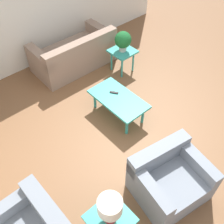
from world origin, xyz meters
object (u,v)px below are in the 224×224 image
Objects in this scene: sofa at (75,55)px; side_table_plant at (123,54)px; armchair at (169,179)px; table_lamp at (110,208)px; potted_plant at (123,40)px; coffee_table at (118,100)px; side_table_lamp at (110,221)px.

sofa reaches higher than side_table_plant.
armchair is 1.16m from table_lamp.
armchair is 2.56× the size of potted_plant.
table_lamp is (-3.30, 1.86, 0.49)m from sofa.
sofa is 1.66× the size of coffee_table.
coffee_table is 1.43m from potted_plant.
potted_plant is (-0.00, 0.00, 0.33)m from side_table_plant.
potted_plant reaches higher than side_table_lamp.
table_lamp is at bearing 134.28° from side_table_plant.
sofa is 4.17× the size of potted_plant.
coffee_table is 2.49× the size of table_lamp.
sofa is 3.47× the size of side_table_plant.
table_lamp is at bearing -174.28° from armchair.
side_table_plant is 1.00× the size of side_table_lamp.
side_table_lamp is 3.57m from potted_plant.
potted_plant is at bearing -45.72° from table_lamp.
armchair is at bearing 77.32° from sofa.
table_lamp is (-1.54, 1.55, 0.42)m from coffee_table.
potted_plant is (-0.82, -0.69, 0.46)m from sofa.
armchair is 1.70m from coffee_table.
table_lamp is at bearing -53.13° from side_table_lamp.
sofa is at bearing 86.70° from armchair.
armchair is at bearing 149.64° from side_table_plant.
sofa reaches higher than armchair.
armchair is at bearing -94.52° from table_lamp.
armchair is at bearing -94.52° from side_table_lamp.
armchair is (-3.38, 0.82, -0.00)m from sofa.
coffee_table is at bearing 82.80° from armchair.
potted_plant is 0.99× the size of table_lamp.
table_lamp is (0.08, 1.04, 0.50)m from armchair.
side_table_plant is 1.20× the size of potted_plant.
coffee_table is at bearing -45.29° from table_lamp.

